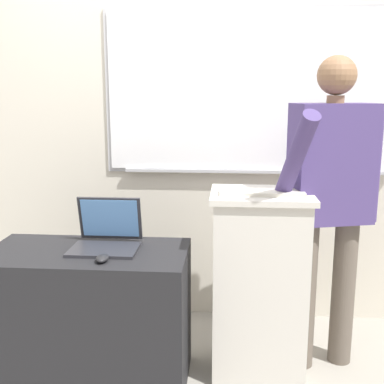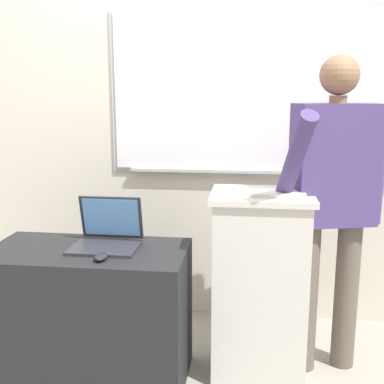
# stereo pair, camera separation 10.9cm
# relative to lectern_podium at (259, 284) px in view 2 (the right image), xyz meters

# --- Properties ---
(back_wall) EXTENTS (6.40, 0.17, 2.67)m
(back_wall) POSITION_rel_lectern_podium_xyz_m (-0.47, 0.74, 0.83)
(back_wall) COLOR beige
(back_wall) RESTS_ON ground_plane
(lectern_podium) EXTENTS (0.53, 0.43, 1.02)m
(lectern_podium) POSITION_rel_lectern_podium_xyz_m (0.00, 0.00, 0.00)
(lectern_podium) COLOR beige
(lectern_podium) RESTS_ON ground_plane
(side_desk) EXTENTS (1.04, 0.53, 0.74)m
(side_desk) POSITION_rel_lectern_podium_xyz_m (-0.90, -0.18, -0.15)
(side_desk) COLOR black
(side_desk) RESTS_ON ground_plane
(person_presenter) EXTENTS (0.60, 0.63, 1.73)m
(person_presenter) POSITION_rel_lectern_podium_xyz_m (0.37, 0.09, 0.49)
(person_presenter) COLOR brown
(person_presenter) RESTS_ON ground_plane
(laptop) EXTENTS (0.35, 0.30, 0.26)m
(laptop) POSITION_rel_lectern_podium_xyz_m (-0.81, -0.10, 0.29)
(laptop) COLOR #28282D
(laptop) RESTS_ON side_desk
(wireless_keyboard) EXTENTS (0.43, 0.14, 0.02)m
(wireless_keyboard) POSITION_rel_lectern_podium_xyz_m (-0.00, -0.05, 0.52)
(wireless_keyboard) COLOR beige
(wireless_keyboard) RESTS_ON lectern_podium
(computer_mouse_by_laptop) EXTENTS (0.06, 0.10, 0.03)m
(computer_mouse_by_laptop) POSITION_rel_lectern_podium_xyz_m (-0.78, -0.33, 0.24)
(computer_mouse_by_laptop) COLOR black
(computer_mouse_by_laptop) RESTS_ON side_desk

